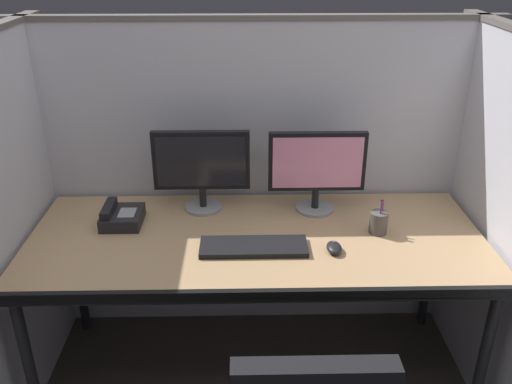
{
  "coord_description": "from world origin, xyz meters",
  "views": [
    {
      "loc": [
        -0.04,
        -1.67,
        1.87
      ],
      "look_at": [
        0.0,
        0.35,
        0.92
      ],
      "focal_mm": 38.01,
      "sensor_mm": 36.0,
      "label": 1
    }
  ],
  "objects_px": {
    "monitor_left": "(201,165)",
    "desk_phone": "(121,217)",
    "monitor_right": "(317,166)",
    "keyboard_main": "(254,247)",
    "desk": "(256,248)",
    "pen_cup": "(379,222)",
    "computer_mouse": "(334,248)"
  },
  "relations": [
    {
      "from": "monitor_left",
      "to": "desk_phone",
      "type": "relative_size",
      "value": 2.26
    },
    {
      "from": "monitor_left",
      "to": "monitor_right",
      "type": "height_order",
      "value": "same"
    },
    {
      "from": "desk_phone",
      "to": "keyboard_main",
      "type": "bearing_deg",
      "value": -21.75
    },
    {
      "from": "desk_phone",
      "to": "desk",
      "type": "bearing_deg",
      "value": -13.05
    },
    {
      "from": "desk",
      "to": "keyboard_main",
      "type": "distance_m",
      "value": 0.11
    },
    {
      "from": "monitor_right",
      "to": "monitor_left",
      "type": "bearing_deg",
      "value": 177.22
    },
    {
      "from": "monitor_left",
      "to": "keyboard_main",
      "type": "distance_m",
      "value": 0.47
    },
    {
      "from": "pen_cup",
      "to": "monitor_left",
      "type": "bearing_deg",
      "value": 162.41
    },
    {
      "from": "monitor_right",
      "to": "desk_phone",
      "type": "xyz_separation_m",
      "value": [
        -0.86,
        -0.11,
        -0.18
      ]
    },
    {
      "from": "monitor_left",
      "to": "desk_phone",
      "type": "height_order",
      "value": "monitor_left"
    },
    {
      "from": "monitor_right",
      "to": "computer_mouse",
      "type": "distance_m",
      "value": 0.42
    },
    {
      "from": "desk",
      "to": "monitor_right",
      "type": "distance_m",
      "value": 0.45
    },
    {
      "from": "pen_cup",
      "to": "desk_phone",
      "type": "distance_m",
      "value": 1.1
    },
    {
      "from": "pen_cup",
      "to": "desk_phone",
      "type": "height_order",
      "value": "pen_cup"
    },
    {
      "from": "keyboard_main",
      "to": "computer_mouse",
      "type": "height_order",
      "value": "computer_mouse"
    },
    {
      "from": "desk",
      "to": "pen_cup",
      "type": "distance_m",
      "value": 0.52
    },
    {
      "from": "monitor_right",
      "to": "keyboard_main",
      "type": "bearing_deg",
      "value": -130.25
    },
    {
      "from": "desk",
      "to": "monitor_left",
      "type": "relative_size",
      "value": 4.42
    },
    {
      "from": "keyboard_main",
      "to": "pen_cup",
      "type": "relative_size",
      "value": 2.78
    },
    {
      "from": "monitor_left",
      "to": "monitor_right",
      "type": "bearing_deg",
      "value": -2.78
    },
    {
      "from": "monitor_right",
      "to": "pen_cup",
      "type": "distance_m",
      "value": 0.36
    },
    {
      "from": "computer_mouse",
      "to": "pen_cup",
      "type": "bearing_deg",
      "value": 35.59
    },
    {
      "from": "monitor_right",
      "to": "computer_mouse",
      "type": "xyz_separation_m",
      "value": [
        0.03,
        -0.36,
        -0.2
      ]
    },
    {
      "from": "pen_cup",
      "to": "keyboard_main",
      "type": "bearing_deg",
      "value": -166.75
    },
    {
      "from": "desk",
      "to": "desk_phone",
      "type": "distance_m",
      "value": 0.61
    },
    {
      "from": "monitor_right",
      "to": "desk_phone",
      "type": "relative_size",
      "value": 2.26
    },
    {
      "from": "monitor_right",
      "to": "keyboard_main",
      "type": "xyz_separation_m",
      "value": [
        -0.29,
        -0.34,
        -0.2
      ]
    },
    {
      "from": "monitor_left",
      "to": "keyboard_main",
      "type": "relative_size",
      "value": 1.0
    },
    {
      "from": "desk",
      "to": "monitor_left",
      "type": "distance_m",
      "value": 0.45
    },
    {
      "from": "keyboard_main",
      "to": "desk_phone",
      "type": "relative_size",
      "value": 2.26
    },
    {
      "from": "desk",
      "to": "computer_mouse",
      "type": "relative_size",
      "value": 19.79
    },
    {
      "from": "computer_mouse",
      "to": "desk_phone",
      "type": "relative_size",
      "value": 0.51
    }
  ]
}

